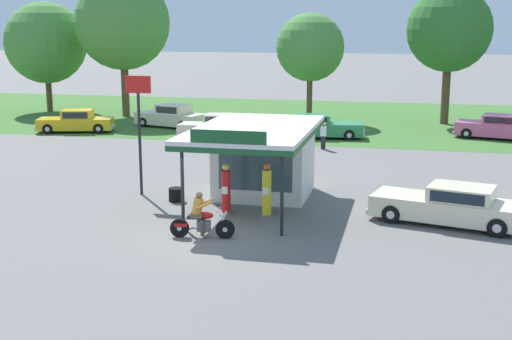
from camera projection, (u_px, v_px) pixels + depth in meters
The scene contains 19 objects.
ground_plane at pixel (206, 237), 22.63m from camera, with size 300.00×300.00×0.00m, color slate.
grass_verge_strip at pixel (322, 118), 51.22m from camera, with size 120.00×24.00×0.01m, color #3D6B2D.
service_station_kiosk at pixel (262, 154), 27.37m from camera, with size 4.38×7.70×3.58m.
gas_pump_nearside at pixel (226, 191), 25.12m from camera, with size 0.44×0.44×1.94m.
gas_pump_offside at pixel (267, 192), 24.77m from camera, with size 0.44×0.44×2.04m.
motorcycle_with_rider at pixel (201, 219), 22.37m from camera, with size 2.17×0.70×1.58m.
featured_classic_sedan at pixel (450, 206), 23.94m from camera, with size 5.75×3.08×1.43m.
parked_car_back_row_far_right at pixel (171, 117), 46.74m from camera, with size 5.37×3.21×1.58m.
parked_car_back_row_right at pixel (497, 128), 41.98m from camera, with size 5.29×3.04×1.51m.
parked_car_back_row_centre at pixel (319, 127), 42.35m from camera, with size 5.65×2.46×1.45m.
parked_car_back_row_centre_right at pixel (76, 122), 44.66m from camera, with size 5.26×3.04×1.47m.
parked_car_back_row_left at pixel (218, 128), 41.54m from camera, with size 5.05×2.04×1.59m.
bystander_chatting_near_pumps at pixel (323, 135), 38.39m from camera, with size 0.34×0.34×1.51m.
tree_oak_distant_spare at pixel (311, 49), 48.78m from camera, with size 4.92×4.92×7.83m.
tree_oak_far_left at pixel (46, 43), 54.33m from camera, with size 6.51×6.51×8.79m.
tree_oak_left at pixel (449, 31), 47.15m from camera, with size 5.91×5.91×9.59m.
tree_oak_far_right at pixel (121, 24), 51.07m from camera, with size 7.15×7.15×10.70m.
roadside_pole_sign at pixel (139, 115), 27.59m from camera, with size 1.10×0.12×4.94m.
spare_tire_stack at pixel (176, 195), 27.15m from camera, with size 0.60×0.60×0.54m.
Camera 1 is at (6.45, -20.74, 6.95)m, focal length 47.44 mm.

